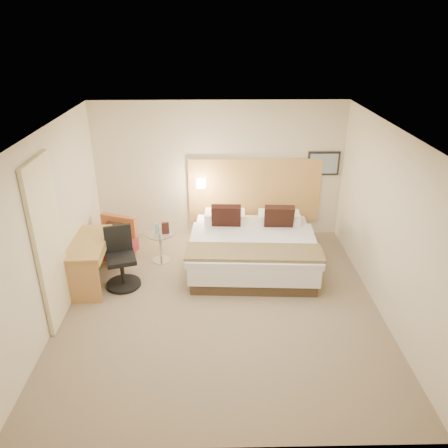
{
  "coord_description": "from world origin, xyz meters",
  "views": [
    {
      "loc": [
        -0.06,
        -5.6,
        4.01
      ],
      "look_at": [
        0.06,
        0.6,
        1.1
      ],
      "focal_mm": 35.0,
      "sensor_mm": 36.0,
      "label": 1
    }
  ],
  "objects_px": {
    "lounge_chair": "(115,242)",
    "desk_chair": "(121,262)",
    "desk": "(90,250)",
    "side_table": "(161,246)",
    "bed": "(252,247)"
  },
  "relations": [
    {
      "from": "side_table",
      "to": "desk_chair",
      "type": "height_order",
      "value": "desk_chair"
    },
    {
      "from": "bed",
      "to": "side_table",
      "type": "height_order",
      "value": "bed"
    },
    {
      "from": "desk_chair",
      "to": "bed",
      "type": "bearing_deg",
      "value": 15.63
    },
    {
      "from": "bed",
      "to": "desk_chair",
      "type": "distance_m",
      "value": 2.28
    },
    {
      "from": "desk_chair",
      "to": "lounge_chair",
      "type": "bearing_deg",
      "value": 108.23
    },
    {
      "from": "side_table",
      "to": "desk",
      "type": "height_order",
      "value": "desk"
    },
    {
      "from": "side_table",
      "to": "desk_chair",
      "type": "distance_m",
      "value": 0.96
    },
    {
      "from": "lounge_chair",
      "to": "desk_chair",
      "type": "xyz_separation_m",
      "value": [
        0.31,
        -0.95,
        0.12
      ]
    },
    {
      "from": "desk",
      "to": "desk_chair",
      "type": "bearing_deg",
      "value": -6.73
    },
    {
      "from": "lounge_chair",
      "to": "side_table",
      "type": "height_order",
      "value": "lounge_chair"
    },
    {
      "from": "desk",
      "to": "side_table",
      "type": "bearing_deg",
      "value": 34.8
    },
    {
      "from": "lounge_chair",
      "to": "desk_chair",
      "type": "height_order",
      "value": "desk_chair"
    },
    {
      "from": "side_table",
      "to": "desk",
      "type": "xyz_separation_m",
      "value": [
        -1.04,
        -0.72,
        0.31
      ]
    },
    {
      "from": "bed",
      "to": "lounge_chair",
      "type": "xyz_separation_m",
      "value": [
        -2.51,
        0.34,
        -0.05
      ]
    },
    {
      "from": "lounge_chair",
      "to": "desk",
      "type": "bearing_deg",
      "value": -101.08
    }
  ]
}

